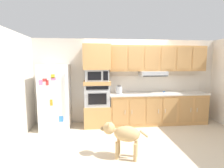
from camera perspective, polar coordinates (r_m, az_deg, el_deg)
name	(u,v)px	position (r m, az deg, el deg)	size (l,w,h in m)	color
ground_plane	(134,134)	(4.56, 7.49, -16.30)	(9.60, 9.60, 0.00)	beige
back_kitchen_wall	(127,81)	(5.30, 4.89, 1.04)	(6.20, 0.12, 2.50)	beige
side_panel_left	(15,87)	(4.48, -29.63, -0.97)	(0.12, 7.10, 2.50)	beige
refrigerator	(55,97)	(4.95, -18.33, -4.06)	(0.76, 0.73, 1.76)	white
oven_base_cabinet	(97,115)	(5.05, -4.89, -10.31)	(0.74, 0.62, 0.60)	tan
built_in_oven	(97,95)	(4.90, -4.96, -3.60)	(0.70, 0.62, 0.60)	#A8AAAF
appliance_mid_shelf	(97,83)	(4.85, -5.01, 0.47)	(0.74, 0.62, 0.10)	tan
microwave	(97,75)	(4.83, -5.03, 2.95)	(0.64, 0.54, 0.32)	#A8AAAF
appliance_upper_cabinet	(97,57)	(4.82, -5.10, 8.89)	(0.74, 0.62, 0.68)	tan
lower_cabinet_run	(158,109)	(5.35, 14.97, -7.96)	(2.86, 0.63, 0.88)	tan
countertop_slab	(158,94)	(5.25, 15.12, -3.10)	(2.90, 0.64, 0.04)	beige
backsplash_panel	(155,83)	(5.48, 14.12, 0.20)	(2.90, 0.02, 0.50)	silver
upper_cabinet_with_hood	(157,60)	(5.29, 14.88, 7.88)	(2.86, 0.48, 0.88)	tan
screwdriver	(164,92)	(5.44, 17.02, -2.46)	(0.17, 0.17, 0.03)	blue
electric_kettle	(119,90)	(4.88, 2.37, -2.03)	(0.17, 0.17, 0.24)	#A8AAAF
dog	(123,134)	(3.38, 3.54, -16.20)	(0.89, 0.45, 0.70)	tan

